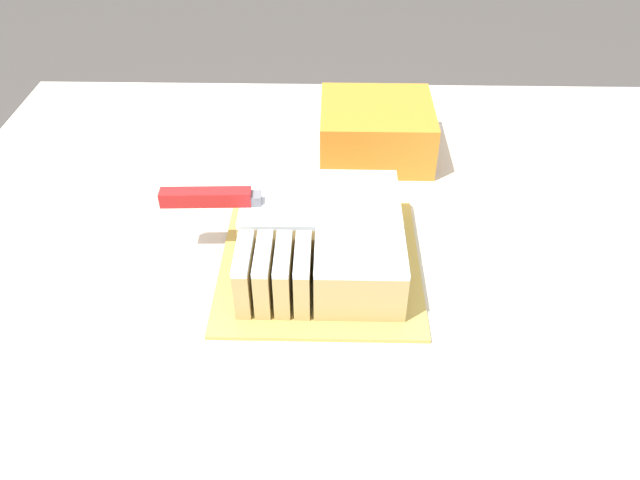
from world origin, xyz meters
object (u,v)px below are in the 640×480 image
Objects in this scene: cake_board at (320,263)px; cake at (322,238)px; storage_box at (376,130)px; knife at (225,198)px.

cake reaches higher than cake_board.
cake_board is 0.04m from cake.
cake is 1.20× the size of storage_box.
knife is at bearing 167.51° from cake_board.
cake_board is at bearing -14.80° from knife.
storage_box is (0.23, 0.28, -0.05)m from knife.
storage_box is (0.09, 0.31, 0.04)m from cake_board.
cake_board is 1.50× the size of storage_box.
knife reaches higher than cake.
cake is (0.00, 0.00, 0.04)m from cake_board.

